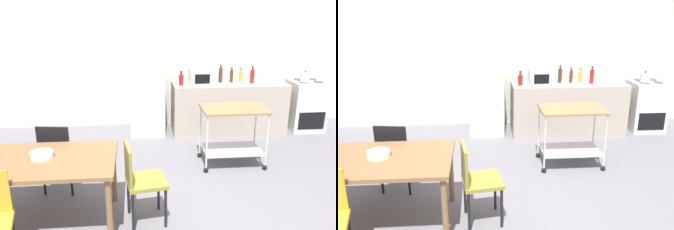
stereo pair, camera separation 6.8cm
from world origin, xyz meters
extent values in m
plane|color=slate|center=(0.00, 0.00, 0.00)|extent=(12.00, 12.00, 0.00)
cube|color=silver|center=(0.00, 3.20, 1.45)|extent=(8.40, 0.12, 2.90)
cube|color=#A89E8E|center=(0.90, 2.60, 0.45)|extent=(2.00, 0.64, 0.90)
cube|color=brown|center=(-1.71, 0.04, 0.73)|extent=(1.50, 0.90, 0.04)
cylinder|color=brown|center=(-1.02, -0.35, 0.35)|extent=(0.06, 0.06, 0.71)
cylinder|color=brown|center=(-1.02, 0.43, 0.35)|extent=(0.06, 0.06, 0.71)
cube|color=olive|center=(-0.66, 0.01, 0.47)|extent=(0.46, 0.46, 0.04)
cube|color=olive|center=(-0.83, -0.02, 0.69)|extent=(0.09, 0.38, 0.40)
cylinder|color=black|center=(-0.46, -0.14, 0.23)|extent=(0.03, 0.03, 0.45)
cylinder|color=black|center=(-0.51, 0.20, 0.23)|extent=(0.03, 0.03, 0.45)
cylinder|color=black|center=(-0.80, -0.19, 0.23)|extent=(0.03, 0.03, 0.45)
cylinder|color=black|center=(-0.85, 0.15, 0.23)|extent=(0.03, 0.03, 0.45)
cube|color=black|center=(-1.69, 0.79, 0.47)|extent=(0.46, 0.46, 0.04)
cube|color=black|center=(-1.71, 0.61, 0.69)|extent=(0.38, 0.09, 0.40)
cylinder|color=black|center=(-1.49, 0.93, 0.23)|extent=(0.03, 0.03, 0.45)
cylinder|color=black|center=(-1.83, 0.98, 0.23)|extent=(0.03, 0.03, 0.45)
cylinder|color=black|center=(-1.54, 0.59, 0.23)|extent=(0.03, 0.03, 0.45)
cylinder|color=black|center=(-1.88, 0.64, 0.23)|extent=(0.03, 0.03, 0.45)
cube|color=white|center=(2.35, 2.62, 0.45)|extent=(0.60, 0.60, 0.90)
cube|color=black|center=(2.35, 2.32, 0.25)|extent=(0.48, 0.01, 0.32)
cylinder|color=#47474C|center=(2.22, 2.50, 0.91)|extent=(0.16, 0.16, 0.02)
cylinder|color=#47474C|center=(2.48, 2.50, 0.91)|extent=(0.16, 0.16, 0.02)
cylinder|color=#47474C|center=(2.22, 2.74, 0.91)|extent=(0.16, 0.16, 0.02)
cylinder|color=#47474C|center=(2.48, 2.74, 0.91)|extent=(0.16, 0.16, 0.02)
cube|color=white|center=(-0.55, 2.70, 0.78)|extent=(0.60, 0.60, 1.55)
cylinder|color=silver|center=(-0.37, 2.39, 0.85)|extent=(0.02, 0.02, 0.50)
cube|color=olive|center=(0.62, 1.29, 0.83)|extent=(0.90, 0.56, 0.03)
cube|color=silver|center=(0.62, 1.29, 0.22)|extent=(0.83, 0.52, 0.02)
cylinder|color=silver|center=(0.20, 1.04, 0.45)|extent=(0.02, 0.02, 0.76)
sphere|color=black|center=(0.20, 1.04, 0.04)|extent=(0.07, 0.07, 0.07)
cylinder|color=silver|center=(1.04, 1.04, 0.45)|extent=(0.02, 0.02, 0.76)
sphere|color=black|center=(1.04, 1.04, 0.04)|extent=(0.07, 0.07, 0.07)
cylinder|color=silver|center=(0.20, 1.54, 0.45)|extent=(0.02, 0.02, 0.76)
sphere|color=black|center=(0.20, 1.54, 0.04)|extent=(0.07, 0.07, 0.07)
cylinder|color=silver|center=(1.04, 1.54, 0.45)|extent=(0.02, 0.02, 0.76)
sphere|color=black|center=(1.04, 1.54, 0.04)|extent=(0.07, 0.07, 0.07)
cylinder|color=maroon|center=(0.03, 2.51, 0.99)|extent=(0.08, 0.08, 0.18)
cylinder|color=maroon|center=(0.03, 2.51, 1.10)|extent=(0.04, 0.04, 0.05)
cylinder|color=black|center=(0.03, 2.51, 1.14)|extent=(0.04, 0.04, 0.01)
cube|color=silver|center=(0.41, 2.55, 1.03)|extent=(0.46, 0.34, 0.26)
cube|color=black|center=(0.37, 2.38, 1.03)|extent=(0.25, 0.01, 0.16)
cylinder|color=#4C2D19|center=(0.75, 2.67, 1.02)|extent=(0.07, 0.07, 0.24)
cylinder|color=#4C2D19|center=(0.75, 2.67, 1.17)|extent=(0.03, 0.03, 0.05)
cylinder|color=black|center=(0.75, 2.67, 1.20)|extent=(0.03, 0.03, 0.01)
cylinder|color=#4C2D19|center=(0.95, 2.66, 1.01)|extent=(0.06, 0.06, 0.21)
cylinder|color=#4C2D19|center=(0.95, 2.66, 1.13)|extent=(0.03, 0.03, 0.05)
cylinder|color=black|center=(0.95, 2.66, 1.16)|extent=(0.03, 0.03, 0.01)
cylinder|color=gold|center=(1.12, 2.69, 0.99)|extent=(0.07, 0.07, 0.17)
cylinder|color=gold|center=(1.12, 2.69, 1.10)|extent=(0.03, 0.03, 0.06)
cylinder|color=black|center=(1.12, 2.69, 1.14)|extent=(0.03, 0.03, 0.01)
cylinder|color=maroon|center=(1.29, 2.56, 1.02)|extent=(0.07, 0.07, 0.24)
cylinder|color=maroon|center=(1.29, 2.56, 1.16)|extent=(0.03, 0.03, 0.05)
cylinder|color=black|center=(1.29, 2.56, 1.19)|extent=(0.04, 0.04, 0.01)
cylinder|color=white|center=(-1.70, 0.08, 0.78)|extent=(0.23, 0.23, 0.06)
cylinder|color=silver|center=(2.23, 2.52, 1.00)|extent=(0.17, 0.17, 0.16)
sphere|color=black|center=(2.23, 2.52, 1.09)|extent=(0.03, 0.03, 0.03)
cylinder|color=silver|center=(2.34, 2.52, 1.02)|extent=(0.08, 0.02, 0.07)
camera|label=1|loc=(-0.72, -3.22, 2.25)|focal=36.99mm
camera|label=2|loc=(-0.65, -3.23, 2.25)|focal=36.99mm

